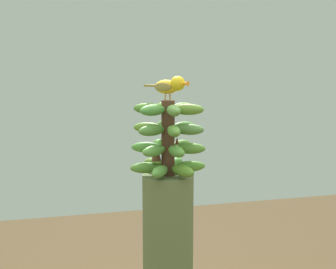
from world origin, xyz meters
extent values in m
cylinder|color=#4C2D1E|center=(0.00, 0.00, 1.50)|extent=(0.05, 0.05, 0.27)
ellipsoid|color=#4B8C33|center=(0.06, -0.05, 1.40)|extent=(0.11, 0.10, 0.04)
ellipsoid|color=#598929|center=(0.07, 0.03, 1.40)|extent=(0.12, 0.08, 0.04)
ellipsoid|color=#528A32|center=(0.01, 0.08, 1.40)|extent=(0.05, 0.12, 0.04)
ellipsoid|color=#538D3A|center=(-0.06, 0.05, 1.40)|extent=(0.11, 0.10, 0.04)
ellipsoid|color=#56882B|center=(-0.07, -0.03, 1.40)|extent=(0.12, 0.08, 0.04)
ellipsoid|color=#4F8A2A|center=(-0.01, -0.08, 1.40)|extent=(0.05, 0.12, 0.04)
ellipsoid|color=#54882F|center=(-0.03, -0.07, 1.47)|extent=(0.08, 0.12, 0.04)
ellipsoid|color=#4E7F2C|center=(0.05, -0.06, 1.47)|extent=(0.10, 0.11, 0.04)
ellipsoid|color=#4E8D31|center=(0.08, 0.01, 1.47)|extent=(0.12, 0.05, 0.04)
ellipsoid|color=#4D8E36|center=(0.03, 0.07, 1.47)|extent=(0.08, 0.12, 0.04)
ellipsoid|color=#548D3A|center=(-0.05, 0.06, 1.47)|extent=(0.10, 0.11, 0.04)
ellipsoid|color=#4E8834|center=(-0.08, -0.01, 1.47)|extent=(0.12, 0.05, 0.04)
ellipsoid|color=#52803A|center=(-0.04, -0.06, 1.54)|extent=(0.10, 0.12, 0.04)
ellipsoid|color=#4E8A32|center=(0.03, -0.07, 1.54)|extent=(0.09, 0.12, 0.04)
ellipsoid|color=#538A3B|center=(0.07, 0.00, 1.54)|extent=(0.12, 0.05, 0.04)
ellipsoid|color=#5B892C|center=(0.04, 0.06, 1.54)|extent=(0.10, 0.12, 0.04)
ellipsoid|color=#4C7D33|center=(-0.03, 0.07, 1.54)|extent=(0.09, 0.12, 0.04)
ellipsoid|color=#578933|center=(-0.07, 0.00, 1.54)|extent=(0.12, 0.05, 0.04)
ellipsoid|color=#5A8A3D|center=(-0.07, 0.00, 1.61)|extent=(0.11, 0.04, 0.04)
ellipsoid|color=olive|center=(-0.04, -0.06, 1.61)|extent=(0.09, 0.12, 0.04)
ellipsoid|color=#597F34|center=(0.04, -0.06, 1.61)|extent=(0.09, 0.12, 0.04)
ellipsoid|color=#4B8B2B|center=(0.07, 0.00, 1.61)|extent=(0.11, 0.04, 0.04)
ellipsoid|color=#4B812B|center=(0.04, 0.06, 1.61)|extent=(0.09, 0.12, 0.04)
ellipsoid|color=#4A8C3A|center=(-0.04, 0.06, 1.61)|extent=(0.09, 0.12, 0.04)
cone|color=brown|center=(0.00, 0.04, 1.45)|extent=(0.04, 0.04, 0.06)
cone|color=brown|center=(0.02, -0.04, 1.47)|extent=(0.04, 0.04, 0.06)
cylinder|color=#C68933|center=(0.01, 0.01, 1.65)|extent=(0.01, 0.01, 0.02)
cylinder|color=#C68933|center=(0.03, -0.02, 1.65)|extent=(0.01, 0.01, 0.02)
ellipsoid|color=gold|center=(0.02, 0.00, 1.68)|extent=(0.11, 0.10, 0.05)
ellipsoid|color=olive|center=(0.01, 0.02, 1.68)|extent=(0.06, 0.05, 0.03)
ellipsoid|color=olive|center=(0.04, -0.02, 1.68)|extent=(0.06, 0.05, 0.03)
cube|color=olive|center=(0.08, 0.04, 1.69)|extent=(0.06, 0.05, 0.01)
sphere|color=gold|center=(-0.01, -0.03, 1.70)|extent=(0.05, 0.05, 0.05)
sphere|color=black|center=(-0.01, -0.05, 1.70)|extent=(0.01, 0.01, 0.01)
cone|color=orange|center=(-0.04, -0.05, 1.70)|extent=(0.03, 0.03, 0.02)
camera|label=1|loc=(-1.59, 0.43, 1.74)|focal=49.80mm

